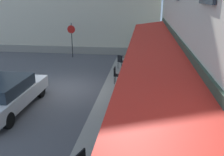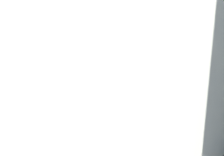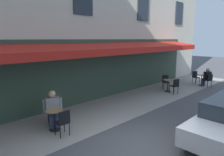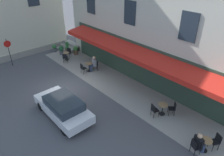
# 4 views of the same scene
# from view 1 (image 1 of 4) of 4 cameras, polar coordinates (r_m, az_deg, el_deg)

# --- Properties ---
(ground_plane) EXTENTS (70.00, 70.00, 0.00)m
(ground_plane) POSITION_cam_1_polar(r_m,az_deg,el_deg) (12.72, -10.65, -2.52)
(ground_plane) COLOR #4C4C51
(sidewalk_cafe_terrace) EXTENTS (20.50, 3.20, 0.01)m
(sidewalk_cafe_terrace) POSITION_cam_1_polar(r_m,az_deg,el_deg) (9.19, 3.83, -10.77)
(sidewalk_cafe_terrace) COLOR gray
(sidewalk_cafe_terrace) RESTS_ON ground_plane
(back_alley_steps) EXTENTS (2.40, 1.75, 0.60)m
(back_alley_steps) POSITION_cam_1_polar(r_m,az_deg,el_deg) (18.37, 9.63, 4.87)
(back_alley_steps) COLOR gray
(back_alley_steps) RESTS_ON ground_plane
(cafe_table_streetside) EXTENTS (0.60, 0.60, 0.75)m
(cafe_table_streetside) POSITION_cam_1_polar(r_m,az_deg,el_deg) (13.05, 3.77, 0.61)
(cafe_table_streetside) COLOR black
(cafe_table_streetside) RESTS_ON ground_plane
(cafe_chair_black_near_door) EXTENTS (0.42, 0.42, 0.91)m
(cafe_chair_black_near_door) POSITION_cam_1_polar(r_m,az_deg,el_deg) (13.11, 1.03, 0.99)
(cafe_chair_black_near_door) COLOR black
(cafe_chair_black_near_door) RESTS_ON ground_plane
(cafe_chair_black_kerbside) EXTENTS (0.52, 0.52, 0.91)m
(cafe_chair_black_kerbside) POSITION_cam_1_polar(r_m,az_deg,el_deg) (12.78, 6.32, 0.41)
(cafe_chair_black_kerbside) COLOR black
(cafe_chair_black_kerbside) RESTS_ON ground_plane
(cafe_table_far_end) EXTENTS (0.60, 0.60, 0.75)m
(cafe_table_far_end) POSITION_cam_1_polar(r_m,az_deg,el_deg) (16.28, 3.70, 4.23)
(cafe_table_far_end) COLOR black
(cafe_table_far_end) RESTS_ON ground_plane
(cafe_chair_black_under_awning) EXTENTS (0.56, 0.56, 0.91)m
(cafe_chair_black_under_awning) POSITION_cam_1_polar(r_m,az_deg,el_deg) (15.83, 2.09, 4.06)
(cafe_chair_black_under_awning) COLOR black
(cafe_chair_black_under_awning) RESTS_ON ground_plane
(cafe_chair_black_corner_right) EXTENTS (0.56, 0.56, 0.91)m
(cafe_chair_black_corner_right) POSITION_cam_1_polar(r_m,az_deg,el_deg) (16.61, 5.54, 4.67)
(cafe_chair_black_corner_right) COLOR black
(cafe_chair_black_corner_right) RESTS_ON ground_plane
(seated_patron_in_grey) EXTENTS (0.66, 0.66, 1.35)m
(seated_patron_in_grey) POSITION_cam_1_polar(r_m,az_deg,el_deg) (12.82, 5.46, 1.28)
(seated_patron_in_grey) COLOR navy
(seated_patron_in_grey) RESTS_ON ground_plane
(no_parking_sign) EXTENTS (0.09, 0.59, 2.60)m
(no_parking_sign) POSITION_cam_1_polar(r_m,az_deg,el_deg) (18.87, -9.38, 10.04)
(no_parking_sign) COLOR black
(no_parking_sign) RESTS_ON ground_plane
(potted_plant_entrance_left) EXTENTS (0.44, 0.44, 0.71)m
(potted_plant_entrance_left) POSITION_cam_1_polar(r_m,az_deg,el_deg) (18.79, 9.33, 5.59)
(potted_plant_entrance_left) COLOR #4C4C51
(potted_plant_entrance_left) RESTS_ON ground_plane
(potted_plant_mid_terrace) EXTENTS (0.50, 0.50, 0.88)m
(potted_plant_mid_terrace) POSITION_cam_1_polar(r_m,az_deg,el_deg) (17.73, 5.06, 5.26)
(potted_plant_mid_terrace) COLOR #4C4C51
(potted_plant_mid_terrace) RESTS_ON ground_plane
(potted_plant_by_steps) EXTENTS (0.46, 0.46, 1.09)m
(potted_plant_by_steps) POSITION_cam_1_polar(r_m,az_deg,el_deg) (17.82, 7.51, 5.49)
(potted_plant_by_steps) COLOR brown
(potted_plant_by_steps) RESTS_ON ground_plane
(potted_plant_under_sign) EXTENTS (0.51, 0.51, 0.89)m
(potted_plant_under_sign) POSITION_cam_1_polar(r_m,az_deg,el_deg) (16.73, 8.59, 4.47)
(potted_plant_under_sign) COLOR brown
(potted_plant_under_sign) RESTS_ON ground_plane
(potted_plant_entrance_right) EXTENTS (0.43, 0.43, 0.76)m
(potted_plant_entrance_right) POSITION_cam_1_polar(r_m,az_deg,el_deg) (18.84, 4.62, 5.82)
(potted_plant_entrance_right) COLOR #4C4C51
(potted_plant_entrance_right) RESTS_ON ground_plane
(parked_car_white) EXTENTS (4.30, 1.80, 1.33)m
(parked_car_white) POSITION_cam_1_polar(r_m,az_deg,el_deg) (10.90, -23.34, -3.39)
(parked_car_white) COLOR silver
(parked_car_white) RESTS_ON ground_plane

